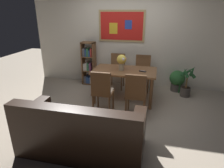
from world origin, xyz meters
name	(u,v)px	position (x,y,z in m)	size (l,w,h in m)	color
ground_plane	(112,111)	(0.00, 0.00, 0.00)	(12.00, 12.00, 0.00)	tan
wall_back_with_painting	(127,37)	(0.00, 1.71, 1.31)	(5.20, 0.14, 2.60)	silver
dining_table	(124,74)	(0.15, 0.60, 0.63)	(1.41, 0.84, 0.73)	brown
dining_chair_far_right	(142,70)	(0.49, 1.33, 0.54)	(0.40, 0.41, 0.91)	brown
dining_chair_near_right	(136,92)	(0.49, -0.16, 0.54)	(0.40, 0.41, 0.91)	brown
dining_chair_far_left	(117,68)	(-0.18, 1.37, 0.54)	(0.40, 0.41, 0.91)	brown
dining_chair_near_left	(102,89)	(-0.17, -0.16, 0.54)	(0.40, 0.41, 0.91)	brown
leather_couch	(81,133)	(-0.16, -1.32, 0.31)	(1.80, 0.84, 0.84)	black
bookshelf	(89,65)	(-1.01, 1.45, 0.55)	(0.36, 0.28, 1.19)	brown
potted_ivy	(177,80)	(1.39, 1.46, 0.29)	(0.39, 0.39, 0.63)	#4C4742
potted_palm	(187,84)	(1.58, 1.14, 0.32)	(0.38, 0.42, 0.79)	#4C4742
flower_vase	(122,61)	(0.08, 0.57, 0.95)	(0.22, 0.21, 0.35)	tan
tv_remote	(143,71)	(0.55, 0.56, 0.74)	(0.16, 0.09, 0.02)	black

